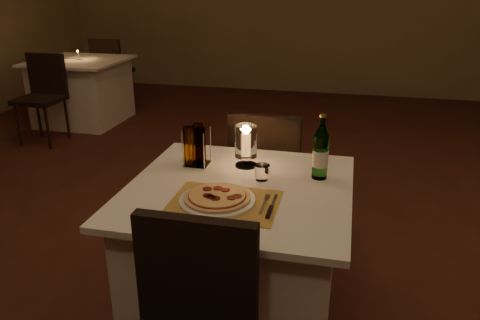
% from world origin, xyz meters
% --- Properties ---
extents(floor, '(8.00, 10.00, 0.02)m').
position_xyz_m(floor, '(0.00, 0.00, -0.01)').
color(floor, '#4B2018').
rests_on(floor, ground).
extents(main_table, '(1.00, 1.00, 0.74)m').
position_xyz_m(main_table, '(-0.11, -0.20, 0.37)').
color(main_table, white).
rests_on(main_table, ground).
extents(chair_far, '(0.42, 0.42, 0.90)m').
position_xyz_m(chair_far, '(-0.11, 0.52, 0.55)').
color(chair_far, black).
rests_on(chair_far, ground).
extents(placemat, '(0.45, 0.34, 0.00)m').
position_xyz_m(placemat, '(-0.13, -0.38, 0.74)').
color(placemat, '#B48F3E').
rests_on(placemat, main_table).
extents(plate, '(0.32, 0.32, 0.01)m').
position_xyz_m(plate, '(-0.16, -0.38, 0.75)').
color(plate, white).
rests_on(plate, placemat).
extents(pizza, '(0.28, 0.28, 0.02)m').
position_xyz_m(pizza, '(-0.16, -0.38, 0.77)').
color(pizza, '#D8B77F').
rests_on(pizza, plate).
extents(fork, '(0.02, 0.18, 0.00)m').
position_xyz_m(fork, '(0.04, -0.34, 0.75)').
color(fork, silver).
rests_on(fork, placemat).
extents(knife, '(0.02, 0.22, 0.01)m').
position_xyz_m(knife, '(0.07, -0.40, 0.75)').
color(knife, black).
rests_on(knife, placemat).
extents(tumbler, '(0.07, 0.07, 0.07)m').
position_xyz_m(tumbler, '(-0.02, -0.10, 0.78)').
color(tumbler, white).
rests_on(tumbler, main_table).
extents(water_bottle, '(0.07, 0.07, 0.31)m').
position_xyz_m(water_bottle, '(0.24, -0.01, 0.86)').
color(water_bottle, '#65AF5E').
rests_on(water_bottle, main_table).
extents(hurricane_candle, '(0.11, 0.11, 0.21)m').
position_xyz_m(hurricane_candle, '(-0.13, 0.05, 0.86)').
color(hurricane_candle, white).
rests_on(hurricane_candle, main_table).
extents(cruet_caddy, '(0.12, 0.12, 0.21)m').
position_xyz_m(cruet_caddy, '(-0.37, 0.00, 0.84)').
color(cruet_caddy, white).
rests_on(cruet_caddy, main_table).
extents(neighbor_table_left, '(1.00, 1.00, 0.74)m').
position_xyz_m(neighbor_table_left, '(-2.73, 2.80, 0.37)').
color(neighbor_table_left, white).
rests_on(neighbor_table_left, ground).
extents(neighbor_chair_la, '(0.42, 0.42, 0.90)m').
position_xyz_m(neighbor_chair_la, '(-2.73, 2.09, 0.55)').
color(neighbor_chair_la, black).
rests_on(neighbor_chair_la, ground).
extents(neighbor_chair_lb, '(0.42, 0.42, 0.90)m').
position_xyz_m(neighbor_chair_lb, '(-2.73, 3.52, 0.55)').
color(neighbor_chair_lb, black).
rests_on(neighbor_chair_lb, ground).
extents(neighbor_candle_left, '(0.03, 0.03, 0.11)m').
position_xyz_m(neighbor_candle_left, '(-2.73, 2.80, 0.79)').
color(neighbor_candle_left, white).
rests_on(neighbor_candle_left, neighbor_table_left).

